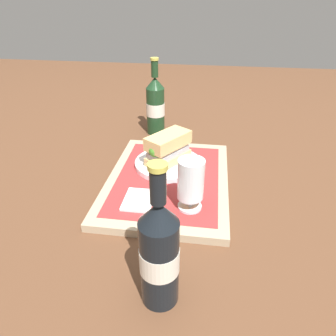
# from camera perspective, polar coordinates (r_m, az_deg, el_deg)

# --- Properties ---
(ground_plane) EXTENTS (3.00, 3.00, 0.00)m
(ground_plane) POSITION_cam_1_polar(r_m,az_deg,el_deg) (0.86, -0.00, -2.89)
(ground_plane) COLOR brown
(tray) EXTENTS (0.44, 0.32, 0.02)m
(tray) POSITION_cam_1_polar(r_m,az_deg,el_deg) (0.85, -0.00, -2.33)
(tray) COLOR tan
(tray) RESTS_ON ground_plane
(placemat) EXTENTS (0.38, 0.27, 0.00)m
(placemat) POSITION_cam_1_polar(r_m,az_deg,el_deg) (0.84, -0.00, -1.72)
(placemat) COLOR #9E2D2D
(placemat) RESTS_ON tray
(plate) EXTENTS (0.19, 0.19, 0.01)m
(plate) POSITION_cam_1_polar(r_m,az_deg,el_deg) (0.89, 0.04, 0.83)
(plate) COLOR white
(plate) RESTS_ON placemat
(sandwich) EXTENTS (0.14, 0.13, 0.08)m
(sandwich) POSITION_cam_1_polar(r_m,az_deg,el_deg) (0.87, -0.11, 3.62)
(sandwich) COLOR tan
(sandwich) RESTS_ON plate
(beer_glass) EXTENTS (0.06, 0.06, 0.12)m
(beer_glass) POSITION_cam_1_polar(r_m,az_deg,el_deg) (0.70, 4.16, -2.62)
(beer_glass) COLOR silver
(beer_glass) RESTS_ON placemat
(napkin_folded) EXTENTS (0.09, 0.07, 0.01)m
(napkin_folded) POSITION_cam_1_polar(r_m,az_deg,el_deg) (0.76, -5.36, -5.82)
(napkin_folded) COLOR white
(napkin_folded) RESTS_ON placemat
(beer_bottle) EXTENTS (0.07, 0.07, 0.27)m
(beer_bottle) POSITION_cam_1_polar(r_m,az_deg,el_deg) (0.51, -1.61, -15.23)
(beer_bottle) COLOR black
(beer_bottle) RESTS_ON ground_plane
(second_bottle) EXTENTS (0.07, 0.07, 0.27)m
(second_bottle) POSITION_cam_1_polar(r_m,az_deg,el_deg) (1.12, -2.31, 11.37)
(second_bottle) COLOR #19381E
(second_bottle) RESTS_ON ground_plane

